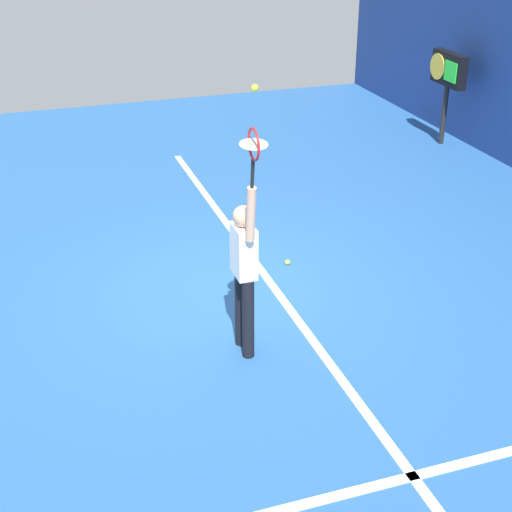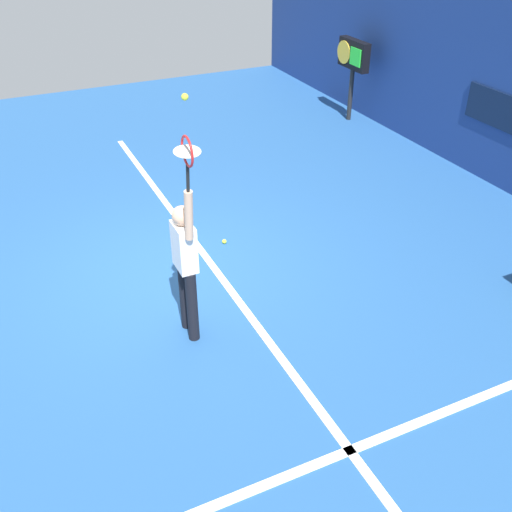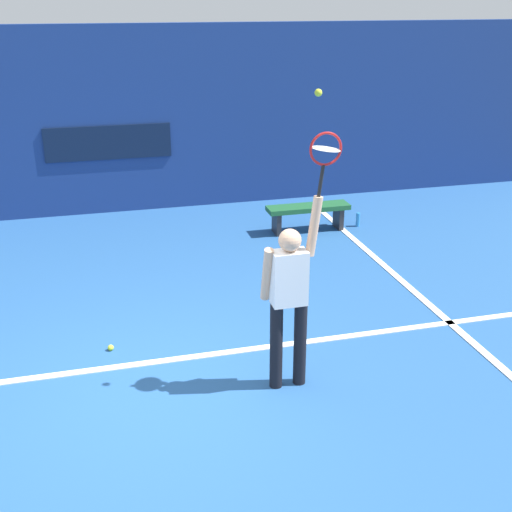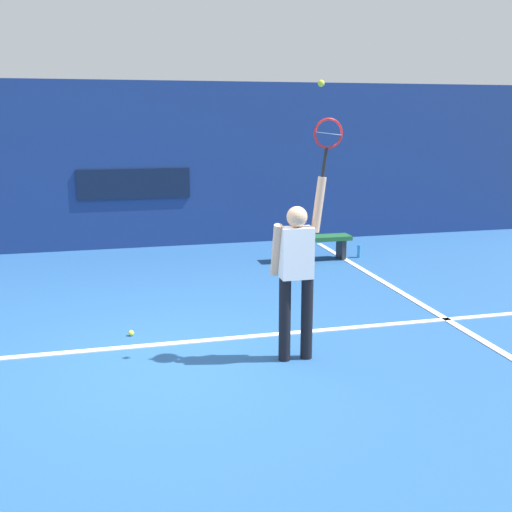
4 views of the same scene
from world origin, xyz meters
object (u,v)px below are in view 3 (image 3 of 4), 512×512
tennis_player (289,295)px  spare_ball (111,348)px  tennis_racket (325,153)px  tennis_ball (318,93)px  water_bottle (358,220)px  court_bench (308,212)px

tennis_player → spare_ball: (-1.72, 1.15, -0.98)m
tennis_racket → tennis_ball: (-0.07, 0.04, 0.53)m
tennis_player → spare_ball: tennis_player is taller
tennis_player → water_bottle: 5.18m
tennis_ball → tennis_racket: bearing=-26.7°
tennis_racket → court_bench: 5.03m
tennis_ball → water_bottle: 5.69m
tennis_racket → water_bottle: size_ratio=2.58×
tennis_ball → spare_ball: size_ratio=1.00×
water_bottle → spare_ball: 5.42m
spare_ball → tennis_racket: bearing=-29.5°
tennis_ball → water_bottle: bearing=61.1°
spare_ball → tennis_ball: bearing=-29.6°
tennis_racket → spare_ball: 3.32m
water_bottle → tennis_racket: bearing=-117.9°
tennis_ball → tennis_player: bearing=-172.3°
court_bench → water_bottle: court_bench is taller
tennis_ball → spare_ball: 3.67m
tennis_player → water_bottle: size_ratio=8.30×
tennis_player → tennis_racket: (0.31, -0.00, 1.38)m
tennis_racket → water_bottle: bearing=62.1°
court_bench → water_bottle: (0.91, 0.00, -0.22)m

